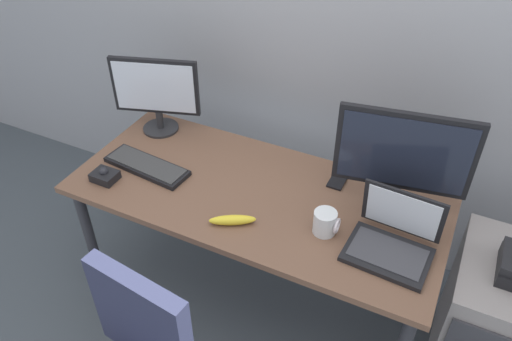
# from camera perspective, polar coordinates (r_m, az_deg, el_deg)

# --- Properties ---
(ground_plane) EXTENTS (8.00, 8.00, 0.00)m
(ground_plane) POSITION_cam_1_polar(r_m,az_deg,el_deg) (2.72, -0.00, -14.57)
(ground_plane) COLOR #424A50
(desk) EXTENTS (1.62, 0.72, 0.75)m
(desk) POSITION_cam_1_polar(r_m,az_deg,el_deg) (2.22, -0.00, -4.03)
(desk) COLOR brown
(desk) RESTS_ON ground
(file_cabinet) EXTENTS (0.42, 0.53, 0.69)m
(file_cabinet) POSITION_cam_1_polar(r_m,az_deg,el_deg) (2.43, 25.42, -15.67)
(file_cabinet) COLOR gray
(file_cabinet) RESTS_ON ground
(monitor_main) EXTENTS (0.52, 0.18, 0.47)m
(monitor_main) POSITION_cam_1_polar(r_m,az_deg,el_deg) (2.00, 16.41, 1.45)
(monitor_main) COLOR #262628
(monitor_main) RESTS_ON desk
(monitor_side) EXTENTS (0.41, 0.18, 0.39)m
(monitor_side) POSITION_cam_1_polar(r_m,az_deg,el_deg) (2.50, -11.34, 8.78)
(monitor_side) COLOR #262628
(monitor_side) RESTS_ON desk
(keyboard) EXTENTS (0.42, 0.17, 0.03)m
(keyboard) POSITION_cam_1_polar(r_m,az_deg,el_deg) (2.35, -12.33, 0.53)
(keyboard) COLOR black
(keyboard) RESTS_ON desk
(laptop) EXTENTS (0.33, 0.28, 0.24)m
(laptop) POSITION_cam_1_polar(r_m,az_deg,el_deg) (1.96, 15.33, -7.51)
(laptop) COLOR black
(laptop) RESTS_ON desk
(trackball_mouse) EXTENTS (0.11, 0.09, 0.07)m
(trackball_mouse) POSITION_cam_1_polar(r_m,az_deg,el_deg) (2.32, -16.84, -0.56)
(trackball_mouse) COLOR black
(trackball_mouse) RESTS_ON desk
(coffee_mug) EXTENTS (0.10, 0.09, 0.10)m
(coffee_mug) POSITION_cam_1_polar(r_m,az_deg,el_deg) (1.98, 7.91, -5.89)
(coffee_mug) COLOR silver
(coffee_mug) RESTS_ON desk
(cell_phone) EXTENTS (0.07, 0.14, 0.01)m
(cell_phone) POSITION_cam_1_polar(r_m,az_deg,el_deg) (2.26, 9.38, -0.97)
(cell_phone) COLOR black
(cell_phone) RESTS_ON desk
(banana) EXTENTS (0.19, 0.13, 0.04)m
(banana) POSITION_cam_1_polar(r_m,az_deg,el_deg) (2.02, -2.74, -5.64)
(banana) COLOR yellow
(banana) RESTS_ON desk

